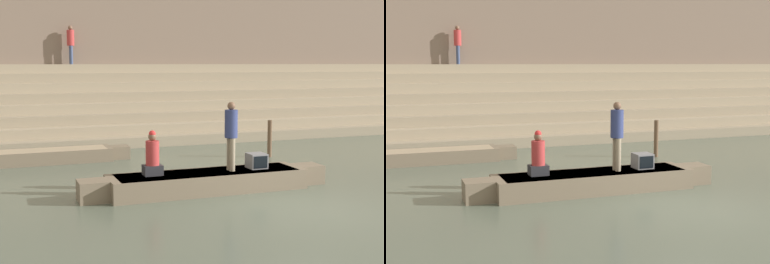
% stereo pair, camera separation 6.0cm
% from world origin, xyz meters
% --- Properties ---
extents(ground_plane, '(120.00, 120.00, 0.00)m').
position_xyz_m(ground_plane, '(0.00, 0.00, 0.00)').
color(ground_plane, '#566051').
extents(ghat_steps, '(36.00, 5.34, 3.27)m').
position_xyz_m(ghat_steps, '(0.00, 13.41, 1.16)').
color(ghat_steps, gray).
rests_on(ghat_steps, ground).
extents(back_wall, '(34.20, 1.28, 9.47)m').
position_xyz_m(back_wall, '(0.00, 15.90, 4.71)').
color(back_wall, '#7F6B5B').
rests_on(back_wall, ground).
extents(rowboat_main, '(6.69, 1.37, 0.51)m').
position_xyz_m(rowboat_main, '(-1.48, 2.37, 0.27)').
color(rowboat_main, '#756651').
rests_on(rowboat_main, ground).
extents(person_standing, '(0.34, 0.34, 1.80)m').
position_xyz_m(person_standing, '(-0.84, 2.34, 1.56)').
color(person_standing, gray).
rests_on(person_standing, rowboat_main).
extents(person_rowing, '(0.48, 0.37, 1.14)m').
position_xyz_m(person_rowing, '(-2.94, 2.48, 0.97)').
color(person_rowing, '#28282D').
rests_on(person_rowing, rowboat_main).
extents(tv_set, '(0.47, 0.48, 0.40)m').
position_xyz_m(tv_set, '(-0.06, 2.40, 0.71)').
color(tv_set, slate).
rests_on(tv_set, rowboat_main).
extents(moored_boat_shore, '(5.84, 1.15, 0.44)m').
position_xyz_m(moored_boat_shore, '(-5.18, 7.98, 0.23)').
color(moored_boat_shore, '#756651').
rests_on(moored_boat_shore, ground).
extents(mooring_post, '(0.15, 0.15, 1.31)m').
position_xyz_m(mooring_post, '(2.51, 6.44, 0.66)').
color(mooring_post, brown).
rests_on(mooring_post, ground).
extents(person_on_steps, '(0.33, 0.33, 1.76)m').
position_xyz_m(person_on_steps, '(-3.25, 14.97, 4.29)').
color(person_on_steps, '#3D4C75').
rests_on(person_on_steps, ghat_steps).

